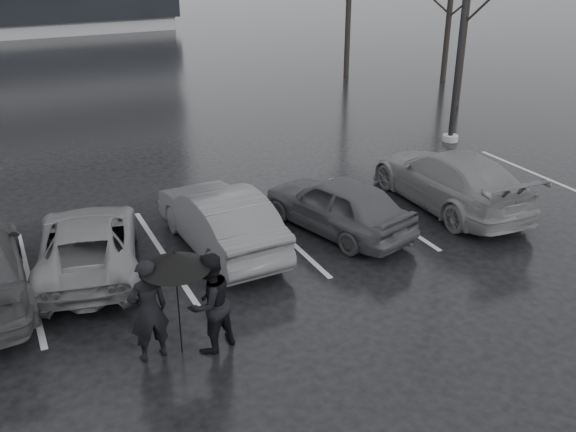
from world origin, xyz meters
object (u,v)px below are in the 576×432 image
(car_main, at_px, (337,204))
(pedestrian_left, at_px, (148,310))
(tree_east, at_px, (467,2))
(tree_ne, at_px, (450,3))
(car_east, at_px, (450,179))
(car_west_a, at_px, (220,219))
(car_west_b, at_px, (88,244))
(pedestrian_right, at_px, (210,303))
(lamp_post, at_px, (464,6))

(car_main, distance_m, pedestrian_left, 6.02)
(tree_east, xyz_separation_m, tree_ne, (2.50, 4.00, -0.50))
(tree_east, bearing_deg, pedestrian_left, -144.42)
(car_east, relative_size, pedestrian_left, 2.72)
(car_west_a, relative_size, car_east, 0.86)
(car_west_b, distance_m, pedestrian_left, 3.56)
(car_west_b, height_order, pedestrian_left, pedestrian_left)
(pedestrian_right, bearing_deg, car_west_a, -134.89)
(car_west_a, distance_m, tree_ne, 19.56)
(car_east, bearing_deg, car_west_a, -0.66)
(car_west_b, bearing_deg, pedestrian_left, 107.79)
(car_west_b, distance_m, car_east, 8.97)
(tree_east, bearing_deg, lamp_post, -131.52)
(pedestrian_right, relative_size, tree_east, 0.22)
(car_main, relative_size, tree_east, 0.49)
(car_east, distance_m, tree_ne, 15.41)
(car_west_a, bearing_deg, pedestrian_right, 64.42)
(car_main, bearing_deg, lamp_post, -163.35)
(car_west_a, height_order, lamp_post, lamp_post)
(pedestrian_right, bearing_deg, car_west_b, -91.95)
(car_east, height_order, pedestrian_right, pedestrian_right)
(car_west_b, xyz_separation_m, tree_ne, (18.26, 11.48, 2.90))
(tree_east, bearing_deg, car_west_b, -154.62)
(pedestrian_left, xyz_separation_m, pedestrian_right, (0.99, -0.18, -0.02))
(car_east, xyz_separation_m, tree_ne, (9.30, 11.96, 2.78))
(car_west_b, height_order, tree_east, tree_east)
(tree_east, relative_size, tree_ne, 1.14)
(car_west_a, xyz_separation_m, pedestrian_right, (-1.46, -3.49, 0.19))
(car_main, height_order, car_west_b, car_main)
(pedestrian_right, height_order, tree_east, tree_east)
(tree_east, distance_m, tree_ne, 4.74)
(tree_ne, bearing_deg, tree_east, -122.01)
(lamp_post, bearing_deg, car_east, -129.62)
(pedestrian_left, bearing_deg, tree_ne, -146.98)
(car_west_a, height_order, pedestrian_right, pedestrian_right)
(car_east, xyz_separation_m, pedestrian_left, (-8.58, -3.04, 0.19))
(car_west_b, bearing_deg, car_east, -171.45)
(car_east, relative_size, pedestrian_right, 2.79)
(car_main, xyz_separation_m, pedestrian_right, (-4.25, -3.14, 0.22))
(lamp_post, relative_size, tree_east, 1.19)
(tree_ne, bearing_deg, pedestrian_left, -140.00)
(pedestrian_left, relative_size, tree_ne, 0.26)
(car_east, relative_size, tree_east, 0.62)
(car_west_b, height_order, pedestrian_right, pedestrian_right)
(car_east, bearing_deg, pedestrian_left, 21.39)
(car_main, bearing_deg, pedestrian_left, 13.66)
(car_main, distance_m, car_west_a, 2.81)
(car_west_b, bearing_deg, lamp_post, -151.32)
(car_east, xyz_separation_m, lamp_post, (3.58, 4.33, 3.64))
(car_west_a, bearing_deg, tree_east, -152.11)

